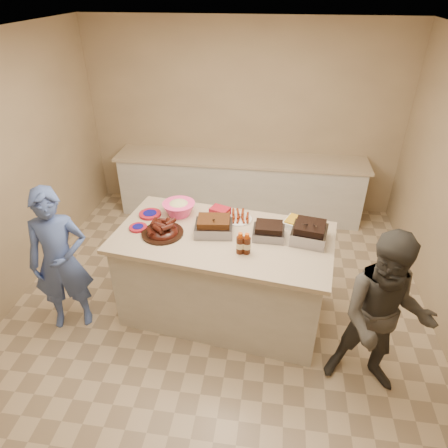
# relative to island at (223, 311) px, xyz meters

# --- Properties ---
(room) EXTENTS (4.50, 5.00, 2.70)m
(room) POSITION_rel_island_xyz_m (-0.06, -0.04, 0.00)
(room) COLOR tan
(room) RESTS_ON ground
(back_counter) EXTENTS (3.60, 0.64, 0.90)m
(back_counter) POSITION_rel_island_xyz_m (-0.06, 2.16, 0.45)
(back_counter) COLOR beige
(back_counter) RESTS_ON ground
(island) EXTENTS (2.21, 1.37, 0.99)m
(island) POSITION_rel_island_xyz_m (0.00, 0.00, 0.00)
(island) COLOR beige
(island) RESTS_ON ground
(rib_platter) EXTENTS (0.45, 0.45, 0.16)m
(rib_platter) POSITION_rel_island_xyz_m (-0.58, -0.05, 0.99)
(rib_platter) COLOR #40120B
(rib_platter) RESTS_ON island
(pulled_pork_tray) EXTENTS (0.38, 0.31, 0.11)m
(pulled_pork_tray) POSITION_rel_island_xyz_m (-0.10, 0.03, 0.99)
(pulled_pork_tray) COLOR #47230F
(pulled_pork_tray) RESTS_ON island
(brisket_tray) EXTENTS (0.30, 0.25, 0.09)m
(brisket_tray) POSITION_rel_island_xyz_m (0.43, 0.03, 0.99)
(brisket_tray) COLOR black
(brisket_tray) RESTS_ON island
(roasting_pan) EXTENTS (0.37, 0.37, 0.13)m
(roasting_pan) POSITION_rel_island_xyz_m (0.81, 0.03, 0.99)
(roasting_pan) COLOR gray
(roasting_pan) RESTS_ON island
(coleslaw_bowl) EXTENTS (0.38, 0.38, 0.23)m
(coleslaw_bowl) POSITION_rel_island_xyz_m (-0.51, 0.33, 0.99)
(coleslaw_bowl) COLOR #FF3E87
(coleslaw_bowl) RESTS_ON island
(sausage_plate) EXTENTS (0.32, 0.32, 0.05)m
(sausage_plate) POSITION_rel_island_xyz_m (0.11, 0.32, 0.99)
(sausage_plate) COLOR silver
(sausage_plate) RESTS_ON island
(mac_cheese_dish) EXTENTS (0.36, 0.32, 0.08)m
(mac_cheese_dish) POSITION_rel_island_xyz_m (0.73, 0.26, 0.99)
(mac_cheese_dish) COLOR gold
(mac_cheese_dish) RESTS_ON island
(bbq_bottle_a) EXTENTS (0.08, 0.08, 0.20)m
(bbq_bottle_a) POSITION_rel_island_xyz_m (0.25, -0.25, 0.99)
(bbq_bottle_a) COLOR #3C170A
(bbq_bottle_a) RESTS_ON island
(bbq_bottle_b) EXTENTS (0.08, 0.08, 0.21)m
(bbq_bottle_b) POSITION_rel_island_xyz_m (0.19, -0.25, 0.99)
(bbq_bottle_b) COLOR #3C170A
(bbq_bottle_b) RESTS_ON island
(mustard_bottle) EXTENTS (0.05, 0.05, 0.13)m
(mustard_bottle) POSITION_rel_island_xyz_m (-0.25, 0.12, 0.99)
(mustard_bottle) COLOR yellow
(mustard_bottle) RESTS_ON island
(sauce_bowl) EXTENTS (0.16, 0.07, 0.15)m
(sauce_bowl) POSITION_rel_island_xyz_m (-0.12, 0.16, 0.99)
(sauce_bowl) COLOR silver
(sauce_bowl) RESTS_ON island
(plate_stack_large) EXTENTS (0.26, 0.26, 0.03)m
(plate_stack_large) POSITION_rel_island_xyz_m (-0.81, 0.27, 0.99)
(plate_stack_large) COLOR maroon
(plate_stack_large) RESTS_ON island
(plate_stack_small) EXTENTS (0.20, 0.20, 0.02)m
(plate_stack_small) POSITION_rel_island_xyz_m (-0.85, 0.01, 0.99)
(plate_stack_small) COLOR maroon
(plate_stack_small) RESTS_ON island
(plastic_cup) EXTENTS (0.10, 0.09, 0.09)m
(plastic_cup) POSITION_rel_island_xyz_m (-0.60, 0.39, 0.99)
(plastic_cup) COLOR #895615
(plastic_cup) RESTS_ON island
(basket_stack) EXTENTS (0.23, 0.20, 0.09)m
(basket_stack) POSITION_rel_island_xyz_m (-0.09, 0.36, 0.99)
(basket_stack) COLOR maroon
(basket_stack) RESTS_ON island
(guest_blue) EXTENTS (1.04, 1.65, 0.37)m
(guest_blue) POSITION_rel_island_xyz_m (-1.54, -0.34, 0.00)
(guest_blue) COLOR #465FA9
(guest_blue) RESTS_ON ground
(guest_gray) EXTENTS (0.96, 1.65, 0.59)m
(guest_gray) POSITION_rel_island_xyz_m (1.40, -0.69, 0.00)
(guest_gray) COLOR #46443E
(guest_gray) RESTS_ON ground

